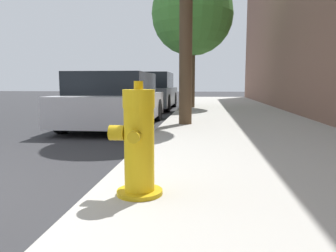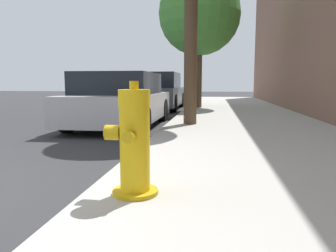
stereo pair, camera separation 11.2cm
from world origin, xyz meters
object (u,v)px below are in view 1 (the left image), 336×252
(fire_hydrant, at_px, (138,144))
(parked_car_mid, at_px, (151,92))
(street_tree_far, at_px, (192,14))
(parked_car_near, at_px, (115,101))

(fire_hydrant, distance_m, parked_car_mid, 10.52)
(fire_hydrant, bearing_deg, parked_car_mid, 98.87)
(parked_car_mid, relative_size, street_tree_far, 0.87)
(parked_car_mid, height_order, street_tree_far, street_tree_far)
(fire_hydrant, xyz_separation_m, parked_car_mid, (-1.62, 10.40, 0.14))
(fire_hydrant, relative_size, parked_car_near, 0.23)
(parked_car_near, bearing_deg, fire_hydrant, -72.60)
(street_tree_far, bearing_deg, parked_car_mid, 157.00)
(fire_hydrant, distance_m, parked_car_near, 5.34)
(fire_hydrant, xyz_separation_m, street_tree_far, (0.03, 9.70, 2.94))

